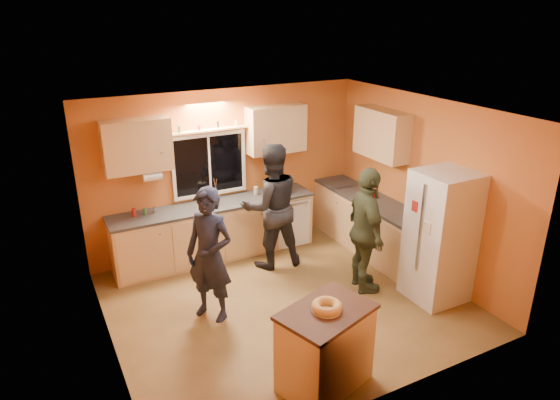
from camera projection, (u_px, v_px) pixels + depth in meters
ground at (286, 302)px, 6.77m from camera, size 4.50×4.50×0.00m
room_shell at (280, 179)px, 6.58m from camera, size 4.54×4.04×2.61m
back_counter at (237, 226)px, 8.02m from camera, size 4.23×0.62×0.90m
right_counter at (380, 230)px, 7.86m from camera, size 0.62×1.84×0.90m
refrigerator at (440, 237)px, 6.60m from camera, size 0.72×0.70×1.80m
island at (325, 347)px, 5.14m from camera, size 1.10×0.90×0.92m
bundt_pastry at (327, 306)px, 4.96m from camera, size 0.31×0.31×0.09m
person_left at (210, 255)px, 6.17m from camera, size 0.72×0.76×1.75m
person_center at (271, 206)px, 7.44m from camera, size 1.02×0.84×1.93m
person_right at (366, 231)px, 6.78m from camera, size 0.71×1.13×1.79m
mixing_bowl at (277, 189)px, 8.17m from camera, size 0.43×0.43×0.10m
utensil_crock at (215, 199)px, 7.65m from camera, size 0.14×0.14×0.17m
potted_plant at (421, 213)px, 7.01m from camera, size 0.28×0.25×0.29m
red_box at (371, 196)px, 7.94m from camera, size 0.18×0.15×0.07m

